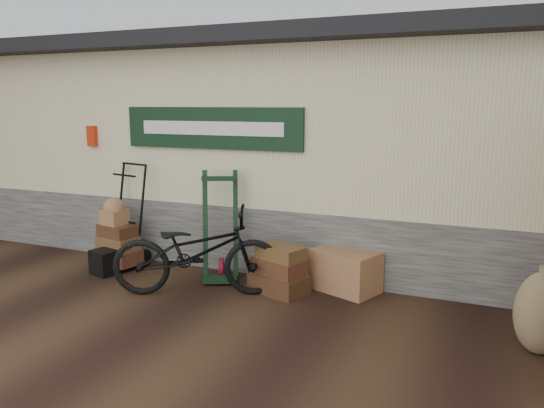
{
  "coord_description": "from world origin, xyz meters",
  "views": [
    {
      "loc": [
        3.19,
        -5.25,
        2.27
      ],
      "look_at": [
        0.6,
        0.9,
        1.0
      ],
      "focal_mm": 35.0,
      "sensor_mm": 36.0,
      "label": 1
    }
  ],
  "objects_px": {
    "green_barrow": "(220,226)",
    "bicycle": "(197,247)",
    "black_trunk": "(105,262)",
    "suitcase_stack": "(279,269)",
    "porter_trolley": "(126,214)",
    "wicker_hamper": "(345,271)"
  },
  "relations": [
    {
      "from": "suitcase_stack",
      "to": "bicycle",
      "type": "relative_size",
      "value": 0.33
    },
    {
      "from": "porter_trolley",
      "to": "wicker_hamper",
      "type": "height_order",
      "value": "porter_trolley"
    },
    {
      "from": "wicker_hamper",
      "to": "bicycle",
      "type": "distance_m",
      "value": 1.84
    },
    {
      "from": "suitcase_stack",
      "to": "porter_trolley",
      "type": "bearing_deg",
      "value": 174.92
    },
    {
      "from": "green_barrow",
      "to": "bicycle",
      "type": "distance_m",
      "value": 0.62
    },
    {
      "from": "wicker_hamper",
      "to": "bicycle",
      "type": "xyz_separation_m",
      "value": [
        -1.61,
        -0.82,
        0.34
      ]
    },
    {
      "from": "porter_trolley",
      "to": "bicycle",
      "type": "distance_m",
      "value": 1.67
    },
    {
      "from": "porter_trolley",
      "to": "suitcase_stack",
      "type": "height_order",
      "value": "porter_trolley"
    },
    {
      "from": "porter_trolley",
      "to": "black_trunk",
      "type": "xyz_separation_m",
      "value": [
        -0.03,
        -0.47,
        -0.57
      ]
    },
    {
      "from": "green_barrow",
      "to": "wicker_hamper",
      "type": "bearing_deg",
      "value": -16.78
    },
    {
      "from": "green_barrow",
      "to": "black_trunk",
      "type": "bearing_deg",
      "value": 171.62
    },
    {
      "from": "black_trunk",
      "to": "bicycle",
      "type": "relative_size",
      "value": 0.16
    },
    {
      "from": "suitcase_stack",
      "to": "bicycle",
      "type": "height_order",
      "value": "bicycle"
    },
    {
      "from": "suitcase_stack",
      "to": "black_trunk",
      "type": "distance_m",
      "value": 2.45
    },
    {
      "from": "porter_trolley",
      "to": "suitcase_stack",
      "type": "distance_m",
      "value": 2.46
    },
    {
      "from": "porter_trolley",
      "to": "black_trunk",
      "type": "height_order",
      "value": "porter_trolley"
    },
    {
      "from": "porter_trolley",
      "to": "suitcase_stack",
      "type": "xyz_separation_m",
      "value": [
        2.41,
        -0.21,
        -0.44
      ]
    },
    {
      "from": "bicycle",
      "to": "suitcase_stack",
      "type": "bearing_deg",
      "value": -86.82
    },
    {
      "from": "bicycle",
      "to": "black_trunk",
      "type": "bearing_deg",
      "value": 60.37
    },
    {
      "from": "wicker_hamper",
      "to": "suitcase_stack",
      "type": "bearing_deg",
      "value": -152.1
    },
    {
      "from": "green_barrow",
      "to": "black_trunk",
      "type": "xyz_separation_m",
      "value": [
        -1.54,
        -0.43,
        -0.55
      ]
    },
    {
      "from": "wicker_hamper",
      "to": "bicycle",
      "type": "relative_size",
      "value": 0.38
    }
  ]
}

